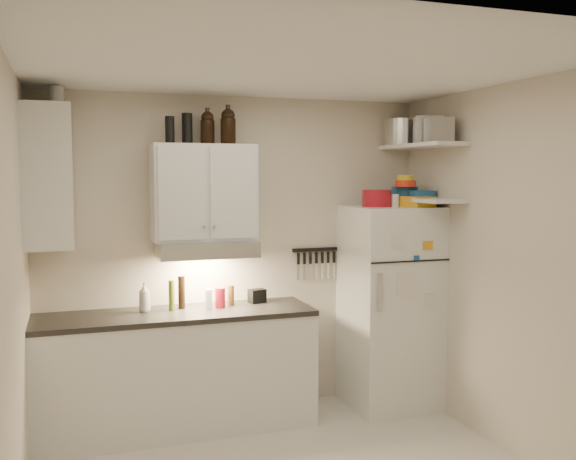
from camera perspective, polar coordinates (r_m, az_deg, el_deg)
name	(u,v)px	position (r m, az deg, el deg)	size (l,w,h in m)	color
ceiling	(297,65)	(3.91, 0.81, 14.46)	(3.20, 3.00, 0.02)	white
back_wall	(236,255)	(5.34, -4.66, -2.21)	(3.20, 0.02, 2.60)	beige
left_wall	(10,301)	(3.70, -23.51, -5.79)	(0.02, 3.00, 2.60)	beige
right_wall	(517,271)	(4.70, 19.67, -3.47)	(0.02, 3.00, 2.60)	beige
base_cabinet	(177,373)	(5.12, -9.84, -12.45)	(2.10, 0.60, 0.88)	white
countertop	(176,315)	(5.00, -9.91, -7.41)	(2.10, 0.62, 0.04)	black
upper_cabinet	(204,192)	(5.07, -7.51, 3.33)	(0.80, 0.33, 0.75)	white
side_cabinet	(48,177)	(4.83, -20.56, 4.46)	(0.33, 0.55, 1.00)	white
range_hood	(206,249)	(5.03, -7.31, -1.65)	(0.76, 0.46, 0.12)	silver
fridge	(390,306)	(5.54, 9.02, -6.73)	(0.70, 0.68, 1.70)	white
shelf_hi	(421,146)	(5.41, 11.78, 7.34)	(0.30, 0.95, 0.03)	white
shelf_lo	(421,199)	(5.41, 11.70, 2.68)	(0.30, 0.95, 0.03)	white
knife_strip	(315,250)	(5.53, 2.46, -1.75)	(0.42, 0.02, 0.03)	black
dutch_oven	(377,198)	(5.34, 7.89, 2.81)	(0.24, 0.24, 0.14)	maroon
book_stack	(416,202)	(5.35, 11.34, 2.48)	(0.20, 0.26, 0.09)	gold
spice_jar	(395,201)	(5.33, 9.50, 2.60)	(0.06, 0.06, 0.10)	silver
stock_pot	(403,133)	(5.69, 10.17, 8.53)	(0.31, 0.31, 0.22)	silver
tin_a	(428,130)	(5.41, 12.35, 8.66)	(0.22, 0.20, 0.22)	#AAAAAD
tin_b	(439,130)	(5.19, 13.27, 8.64)	(0.19, 0.19, 0.19)	#AAAAAD
bowl_teal	(405,192)	(5.55, 10.33, 3.37)	(0.22, 0.22, 0.09)	#184F88
bowl_orange	(405,183)	(5.45, 10.38, 4.09)	(0.18, 0.18, 0.05)	red
bowl_yellow	(405,178)	(5.45, 10.39, 4.60)	(0.14, 0.14, 0.04)	gold
plates	(422,194)	(5.47, 11.83, 3.16)	(0.23, 0.23, 0.06)	#184F88
growler_a	(208,127)	(5.09, -7.17, 9.04)	(0.11, 0.11, 0.26)	black
growler_b	(228,126)	(5.09, -5.35, 9.18)	(0.12, 0.12, 0.28)	black
thermos_a	(187,129)	(5.06, -8.96, 8.90)	(0.08, 0.08, 0.24)	black
thermos_b	(170,130)	(4.98, -10.46, 8.75)	(0.07, 0.07, 0.20)	black
side_jar	(56,96)	(4.96, -19.90, 11.11)	(0.11, 0.11, 0.14)	silver
soap_bottle	(144,295)	(5.02, -12.65, -5.69)	(0.10, 0.10, 0.25)	white
pepper_mill	(231,295)	(5.17, -5.10, -5.81)	(0.05, 0.05, 0.16)	brown
oil_bottle	(172,295)	(5.03, -10.31, -5.75)	(0.05, 0.05, 0.24)	#536018
vinegar_bottle	(182,292)	(5.09, -9.44, -5.49)	(0.05, 0.05, 0.26)	black
clear_bottle	(209,299)	(5.05, -7.06, -6.13)	(0.05, 0.05, 0.16)	silver
red_jar	(220,298)	(5.09, -6.05, -6.01)	(0.08, 0.08, 0.16)	maroon
caddy	(257,296)	(5.27, -2.76, -5.87)	(0.13, 0.09, 0.11)	black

